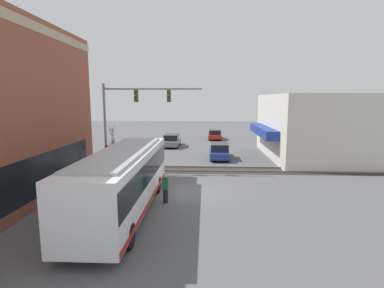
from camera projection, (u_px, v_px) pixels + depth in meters
ground_plane at (185, 193)px, 18.37m from camera, size 120.00×120.00×0.00m
shop_building at (310, 126)px, 29.20m from camera, size 13.14×9.28×6.14m
city_bus at (124, 178)px, 14.95m from camera, size 10.98×2.59×3.21m
traffic_signal_gantry at (131, 108)px, 22.74m from camera, size 0.42×7.55×6.87m
crossing_signal at (113, 147)px, 21.58m from camera, size 1.41×1.18×3.81m
rail_track_near at (190, 170)px, 24.29m from camera, size 2.60×60.00×0.15m
parked_car_blue at (219, 151)px, 28.83m from camera, size 4.71×1.82×1.52m
parked_car_grey at (172, 141)px, 36.20m from camera, size 4.84×1.82×1.52m
parked_car_red at (215, 135)px, 42.75m from camera, size 4.76×1.82×1.40m
pedestrian_near_bus at (166, 188)px, 16.50m from camera, size 0.34×0.34×1.62m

